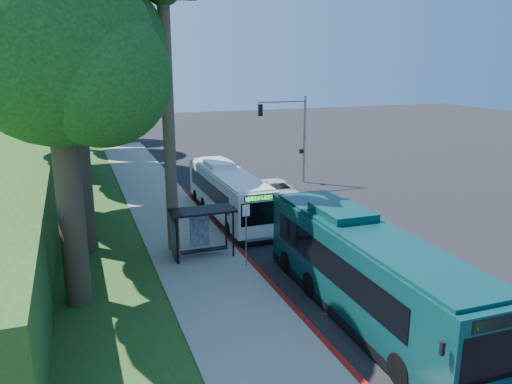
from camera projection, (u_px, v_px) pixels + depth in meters
name	position (u px, v px, depth m)	size (l,w,h in m)	color
ground	(303.00, 225.00, 30.32)	(140.00, 140.00, 0.00)	black
sidewalk	(185.00, 238.00, 27.85)	(4.50, 70.00, 0.12)	gray
red_curb	(247.00, 258.00, 25.00)	(0.25, 30.00, 0.13)	maroon
grass_verge	(75.00, 223.00, 30.48)	(8.00, 70.00, 0.06)	#234719
bus_shelter	(197.00, 224.00, 24.83)	(3.20, 1.51, 2.55)	black
stop_sign_pole	(246.00, 227.00, 23.44)	(0.35, 0.06, 3.17)	gray
traffic_signal_pole	(293.00, 129.00, 39.53)	(4.10, 0.30, 7.00)	gray
palm_tree	(163.00, 0.00, 23.06)	(4.20, 4.20, 14.40)	#4C3F2D
tree_0	(69.00, 27.00, 23.29)	(8.40, 8.00, 15.70)	#382B1E
tree_1	(48.00, 8.00, 29.83)	(10.50, 10.00, 18.26)	#382B1E
tree_2	(75.00, 50.00, 38.15)	(8.82, 8.40, 15.12)	#382B1E
tree_3	(49.00, 34.00, 44.36)	(10.08, 9.60, 17.28)	#382B1E
tree_4	(78.00, 60.00, 53.02)	(8.40, 8.00, 14.14)	#382B1E
tree_5	(86.00, 67.00, 60.80)	(7.35, 7.00, 12.86)	#382B1E
tree_6	(59.00, 59.00, 18.06)	(7.56, 7.20, 13.74)	#382B1E
white_bus	(228.00, 193.00, 31.48)	(2.41, 10.99, 3.27)	silver
teal_bus	(366.00, 271.00, 19.10)	(2.97, 12.87, 3.82)	#093435
pickup	(277.00, 192.00, 35.01)	(2.52, 5.46, 1.52)	silver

